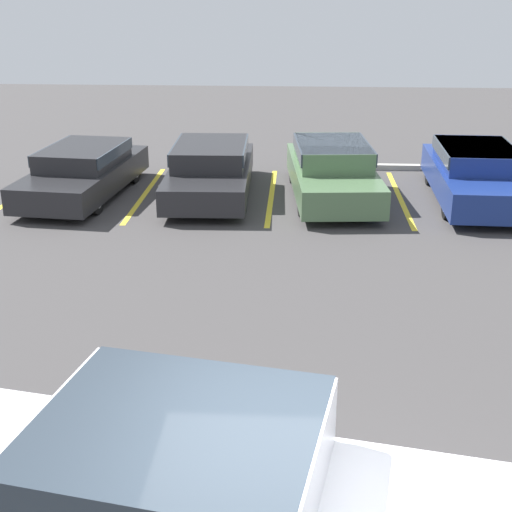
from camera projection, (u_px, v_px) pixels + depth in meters
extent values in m
cube|color=yellow|center=(21.00, 192.00, 16.94)|extent=(0.12, 4.64, 0.01)
cube|color=yellow|center=(145.00, 194.00, 16.78)|extent=(0.12, 4.64, 0.01)
cube|color=yellow|center=(271.00, 196.00, 16.61)|extent=(0.12, 4.64, 0.01)
cube|color=yellow|center=(400.00, 198.00, 16.45)|extent=(0.12, 4.64, 0.01)
cube|color=silver|center=(179.00, 457.00, 5.24)|extent=(2.38, 2.12, 0.62)
cube|color=#2D3842|center=(178.00, 441.00, 5.19)|extent=(2.35, 2.16, 0.34)
cylinder|color=black|center=(64.00, 470.00, 6.64)|extent=(0.93, 0.46, 0.89)
cylinder|color=#ADADB2|center=(64.00, 470.00, 6.64)|extent=(0.54, 0.40, 0.49)
cube|color=#232326|center=(84.00, 177.00, 16.47)|extent=(2.17, 4.61, 0.56)
cube|color=#232326|center=(83.00, 155.00, 16.38)|extent=(1.75, 2.46, 0.42)
cube|color=#2D3842|center=(83.00, 152.00, 16.35)|extent=(1.81, 2.42, 0.25)
cylinder|color=black|center=(94.00, 200.00, 15.23)|extent=(0.30, 0.64, 0.62)
cylinder|color=#ADADB2|center=(94.00, 200.00, 15.23)|extent=(0.28, 0.36, 0.34)
cylinder|color=black|center=(29.00, 197.00, 15.45)|extent=(0.30, 0.64, 0.62)
cylinder|color=#ADADB2|center=(29.00, 197.00, 15.45)|extent=(0.28, 0.36, 0.34)
cylinder|color=black|center=(132.00, 170.00, 17.61)|extent=(0.30, 0.64, 0.62)
cylinder|color=#ADADB2|center=(132.00, 170.00, 17.61)|extent=(0.28, 0.36, 0.34)
cylinder|color=black|center=(76.00, 168.00, 17.82)|extent=(0.30, 0.64, 0.62)
cylinder|color=#ADADB2|center=(76.00, 168.00, 17.82)|extent=(0.28, 0.36, 0.34)
cube|color=#232326|center=(211.00, 176.00, 16.53)|extent=(1.92, 4.63, 0.55)
cube|color=#232326|center=(211.00, 154.00, 16.43)|extent=(1.65, 2.42, 0.47)
cube|color=#2D3842|center=(210.00, 150.00, 16.40)|extent=(1.72, 2.38, 0.28)
cylinder|color=black|center=(241.00, 198.00, 15.32)|extent=(0.24, 0.66, 0.65)
cylinder|color=#ADADB2|center=(241.00, 198.00, 15.32)|extent=(0.24, 0.36, 0.36)
cylinder|color=black|center=(170.00, 197.00, 15.36)|extent=(0.24, 0.66, 0.65)
cylinder|color=#ADADB2|center=(170.00, 197.00, 15.36)|extent=(0.24, 0.36, 0.36)
cylinder|color=black|center=(247.00, 168.00, 17.79)|extent=(0.24, 0.66, 0.65)
cylinder|color=#ADADB2|center=(247.00, 168.00, 17.79)|extent=(0.24, 0.36, 0.36)
cylinder|color=black|center=(185.00, 167.00, 17.84)|extent=(0.24, 0.66, 0.65)
cylinder|color=#ADADB2|center=(185.00, 167.00, 17.84)|extent=(0.24, 0.36, 0.36)
cube|color=#4C6B47|center=(332.00, 177.00, 16.33)|extent=(2.14, 4.71, 0.61)
cube|color=#4C6B47|center=(332.00, 153.00, 16.21)|extent=(1.75, 2.50, 0.48)
cube|color=#2D3842|center=(333.00, 149.00, 16.18)|extent=(1.82, 2.46, 0.29)
cylinder|color=black|center=(375.00, 201.00, 15.16)|extent=(0.27, 0.64, 0.63)
cylinder|color=#ADADB2|center=(375.00, 201.00, 15.16)|extent=(0.26, 0.36, 0.35)
cylinder|color=black|center=(304.00, 201.00, 15.13)|extent=(0.27, 0.64, 0.63)
cylinder|color=#ADADB2|center=(304.00, 201.00, 15.13)|extent=(0.26, 0.36, 0.35)
cylinder|color=black|center=(356.00, 170.00, 17.64)|extent=(0.27, 0.64, 0.63)
cylinder|color=#ADADB2|center=(356.00, 170.00, 17.64)|extent=(0.26, 0.36, 0.35)
cylinder|color=black|center=(294.00, 170.00, 17.61)|extent=(0.27, 0.64, 0.63)
cylinder|color=#ADADB2|center=(294.00, 170.00, 17.61)|extent=(0.26, 0.36, 0.35)
cube|color=navy|center=(475.00, 180.00, 16.06)|extent=(1.93, 4.70, 0.62)
cube|color=navy|center=(477.00, 156.00, 15.95)|extent=(1.64, 2.46, 0.44)
cube|color=#2D3842|center=(477.00, 152.00, 15.92)|extent=(1.71, 2.42, 0.27)
cylinder|color=black|center=(449.00, 204.00, 14.93)|extent=(0.22, 0.66, 0.65)
cylinder|color=#ADADB2|center=(449.00, 204.00, 14.93)|extent=(0.22, 0.36, 0.36)
cylinder|color=black|center=(496.00, 173.00, 17.31)|extent=(0.22, 0.66, 0.65)
cylinder|color=#ADADB2|center=(496.00, 173.00, 17.31)|extent=(0.22, 0.36, 0.36)
cylinder|color=black|center=(431.00, 171.00, 17.44)|extent=(0.22, 0.66, 0.65)
cylinder|color=#ADADB2|center=(431.00, 171.00, 17.44)|extent=(0.22, 0.36, 0.36)
cube|color=#B7B2A8|center=(385.00, 167.00, 18.89)|extent=(1.84, 0.20, 0.14)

